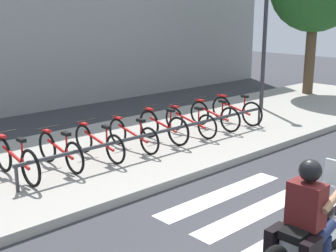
{
  "coord_description": "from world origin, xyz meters",
  "views": [
    {
      "loc": [
        -5.04,
        -2.24,
        3.04
      ],
      "look_at": [
        -0.15,
        3.06,
        1.2
      ],
      "focal_mm": 48.35,
      "sensor_mm": 36.0,
      "label": 1
    }
  ],
  "objects": [
    {
      "name": "bicycle_0",
      "position": [
        -1.9,
        5.1,
        0.51
      ],
      "size": [
        0.48,
        1.71,
        0.8
      ],
      "color": "black",
      "rests_on": "sidewalk"
    },
    {
      "name": "sidewalk",
      "position": [
        0.0,
        5.42,
        0.07
      ],
      "size": [
        24.0,
        4.4,
        0.15
      ],
      "primitive_type": "cube",
      "color": "#A8A399",
      "rests_on": "ground"
    },
    {
      "name": "bicycle_4",
      "position": [
        1.57,
        5.1,
        0.51
      ],
      "size": [
        0.48,
        1.62,
        0.8
      ],
      "color": "black",
      "rests_on": "sidewalk"
    },
    {
      "name": "crosswalk_stripe_5",
      "position": [
        0.48,
        2.4,
        0.0
      ],
      "size": [
        2.8,
        0.4,
        0.01
      ],
      "primitive_type": "cube",
      "color": "white",
      "rests_on": "ground"
    },
    {
      "name": "rider",
      "position": [
        -0.57,
        0.19,
        0.82
      ],
      "size": [
        0.64,
        0.55,
        1.43
      ],
      "color": "#591919",
      "rests_on": "ground"
    },
    {
      "name": "bicycle_5",
      "position": [
        2.44,
        5.1,
        0.48
      ],
      "size": [
        0.48,
        1.67,
        0.72
      ],
      "color": "black",
      "rests_on": "sidewalk"
    },
    {
      "name": "motorcycle",
      "position": [
        -0.49,
        0.19,
        0.46
      ],
      "size": [
        2.24,
        0.64,
        1.22
      ],
      "color": "black",
      "rests_on": "ground"
    },
    {
      "name": "bicycle_3",
      "position": [
        0.71,
        5.1,
        0.48
      ],
      "size": [
        0.48,
        1.64,
        0.72
      ],
      "color": "black",
      "rests_on": "sidewalk"
    },
    {
      "name": "crosswalk_stripe_3",
      "position": [
        0.48,
        0.8,
        0.0
      ],
      "size": [
        2.8,
        0.4,
        0.01
      ],
      "primitive_type": "cube",
      "color": "white",
      "rests_on": "ground"
    },
    {
      "name": "bicycle_7",
      "position": [
        4.18,
        5.1,
        0.51
      ],
      "size": [
        0.48,
        1.65,
        0.78
      ],
      "color": "black",
      "rests_on": "sidewalk"
    },
    {
      "name": "bike_rack",
      "position": [
        1.14,
        4.54,
        0.58
      ],
      "size": [
        6.68,
        0.07,
        0.49
      ],
      "color": "#333338",
      "rests_on": "sidewalk"
    },
    {
      "name": "bicycle_1",
      "position": [
        -1.03,
        5.1,
        0.49
      ],
      "size": [
        0.48,
        1.57,
        0.75
      ],
      "color": "black",
      "rests_on": "sidewalk"
    },
    {
      "name": "bicycle_2",
      "position": [
        -0.16,
        5.1,
        0.49
      ],
      "size": [
        0.48,
        1.67,
        0.73
      ],
      "color": "black",
      "rests_on": "sidewalk"
    },
    {
      "name": "bicycle_6",
      "position": [
        3.31,
        5.1,
        0.5
      ],
      "size": [
        0.48,
        1.63,
        0.77
      ],
      "color": "black",
      "rests_on": "sidewalk"
    },
    {
      "name": "crosswalk_stripe_4",
      "position": [
        0.48,
        1.6,
        0.0
      ],
      "size": [
        2.8,
        0.4,
        0.01
      ],
      "primitive_type": "cube",
      "color": "white",
      "rests_on": "ground"
    },
    {
      "name": "street_lamp",
      "position": [
        6.29,
        5.82,
        2.49
      ],
      "size": [
        0.28,
        0.28,
        4.07
      ],
      "color": "#2D2D33",
      "rests_on": "ground"
    }
  ]
}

